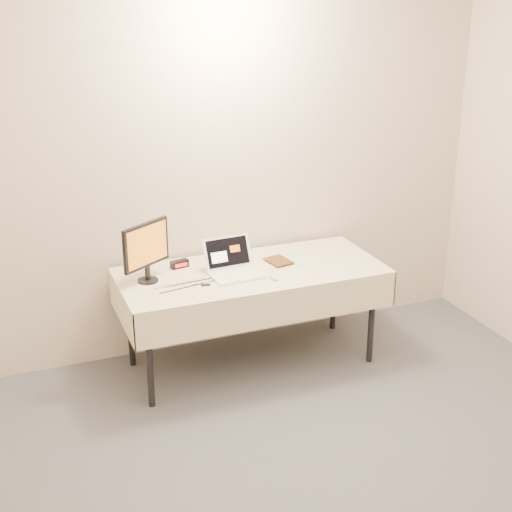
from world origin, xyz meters
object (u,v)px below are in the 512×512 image
object	(u,v)px
table	(251,278)
laptop	(233,266)
monitor	(146,248)
book	(270,251)

from	to	relation	value
table	laptop	distance (m)	0.18
laptop	monitor	distance (m)	0.62
table	monitor	xyz separation A→B (m)	(-0.72, 0.06, 0.30)
laptop	table	bearing A→B (deg)	0.07
laptop	book	size ratio (longest dim) A/B	1.88
monitor	book	bearing A→B (deg)	-33.83
laptop	monitor	xyz separation A→B (m)	(-0.58, 0.07, 0.19)
laptop	monitor	bearing A→B (deg)	168.47
table	monitor	bearing A→B (deg)	174.99
table	book	xyz separation A→B (m)	(0.16, 0.05, 0.16)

